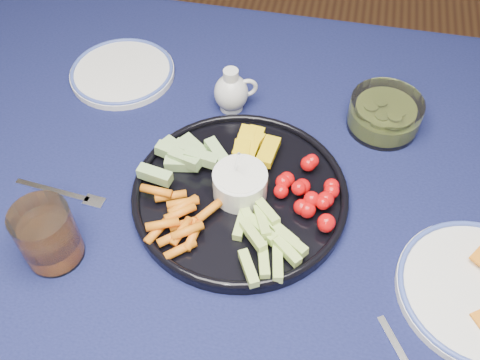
% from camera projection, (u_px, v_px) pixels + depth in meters
% --- Properties ---
extents(dining_table, '(1.67, 1.07, 0.75)m').
position_uv_depth(dining_table, '(201.00, 219.00, 0.97)').
color(dining_table, '#4E2B1A').
rests_on(dining_table, ground).
extents(crudite_platter, '(0.36, 0.36, 0.11)m').
position_uv_depth(crudite_platter, '(239.00, 191.00, 0.87)').
color(crudite_platter, black).
rests_on(crudite_platter, dining_table).
extents(creamer_pitcher, '(0.08, 0.06, 0.09)m').
position_uv_depth(creamer_pitcher, '(232.00, 92.00, 1.00)').
color(creamer_pitcher, silver).
rests_on(creamer_pitcher, dining_table).
extents(pickle_bowl, '(0.13, 0.13, 0.06)m').
position_uv_depth(pickle_bowl, '(384.00, 115.00, 0.97)').
color(pickle_bowl, silver).
rests_on(pickle_bowl, dining_table).
extents(juice_tumbler, '(0.09, 0.09, 0.10)m').
position_uv_depth(juice_tumbler, '(49.00, 238.00, 0.79)').
color(juice_tumbler, silver).
rests_on(juice_tumbler, dining_table).
extents(fork_left, '(0.16, 0.03, 0.00)m').
position_uv_depth(fork_left, '(67.00, 194.00, 0.89)').
color(fork_left, silver).
rests_on(fork_left, dining_table).
extents(side_plate_extra, '(0.21, 0.21, 0.02)m').
position_uv_depth(side_plate_extra, '(122.00, 72.00, 1.08)').
color(side_plate_extra, white).
rests_on(side_plate_extra, dining_table).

